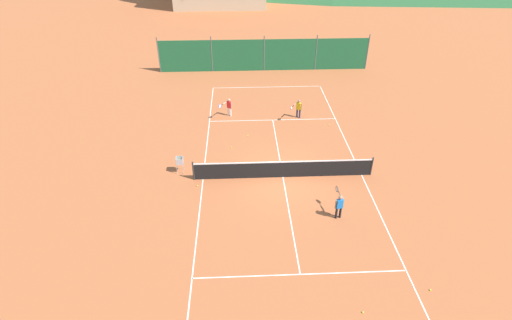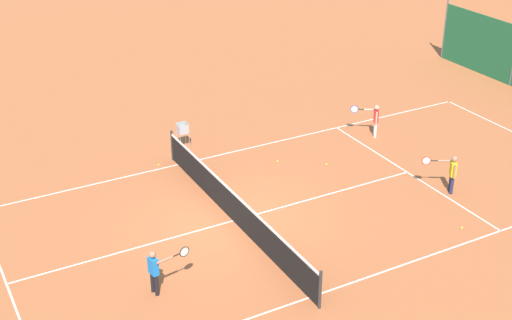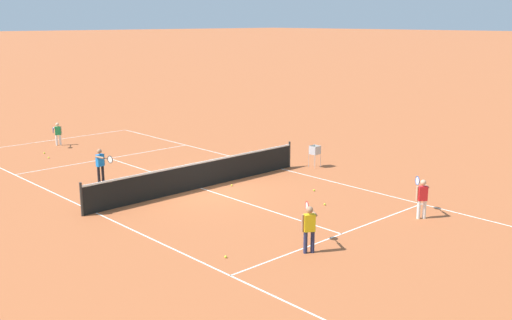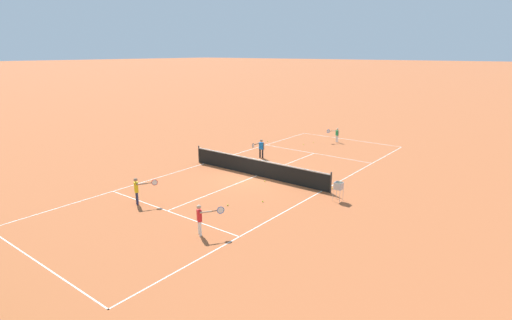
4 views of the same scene
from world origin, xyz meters
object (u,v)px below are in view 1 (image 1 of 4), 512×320
(tennis_ball_by_net_right, at_px, (232,147))
(tennis_ball_alley_left, at_px, (248,136))
(tennis_net, at_px, (283,169))
(player_far_service, at_px, (229,106))
(player_near_service, at_px, (339,204))
(tennis_ball_service_box, at_px, (263,171))
(tennis_ball_near_corner, at_px, (197,186))
(ball_hopper, at_px, (180,162))
(tennis_ball_far_corner, at_px, (363,312))
(tennis_ball_by_net_left, at_px, (329,125))
(player_near_baseline, at_px, (298,108))
(tennis_ball_mid_court, at_px, (430,290))

(tennis_ball_by_net_right, height_order, tennis_ball_alley_left, same)
(tennis_net, relative_size, player_far_service, 7.57)
(player_near_service, bearing_deg, tennis_ball_service_box, 129.50)
(tennis_ball_near_corner, bearing_deg, ball_hopper, 126.48)
(player_near_service, xyz_separation_m, ball_hopper, (-7.43, 3.89, -0.06))
(player_far_service, xyz_separation_m, tennis_ball_alley_left, (1.16, -2.81, -0.68))
(player_near_service, relative_size, tennis_ball_near_corner, 18.67)
(tennis_ball_service_box, relative_size, tennis_ball_alley_left, 1.00)
(player_far_service, distance_m, tennis_ball_far_corner, 16.06)
(tennis_ball_far_corner, relative_size, tennis_ball_by_net_left, 1.00)
(player_near_service, bearing_deg, tennis_ball_far_corner, -92.44)
(player_near_baseline, xyz_separation_m, tennis_ball_alley_left, (-3.35, -2.32, -0.70))
(tennis_ball_alley_left, distance_m, ball_hopper, 5.17)
(player_far_service, xyz_separation_m, tennis_ball_near_corner, (-1.49, -7.75, -0.68))
(tennis_net, xyz_separation_m, tennis_ball_alley_left, (-1.68, 4.34, -0.47))
(ball_hopper, bearing_deg, tennis_ball_by_net_right, 41.32)
(tennis_ball_service_box, xyz_separation_m, tennis_ball_mid_court, (5.60, -7.94, 0.00))
(tennis_net, bearing_deg, tennis_ball_by_net_left, 57.66)
(player_near_service, bearing_deg, tennis_ball_alley_left, 116.87)
(tennis_ball_by_net_right, bearing_deg, player_far_service, 92.51)
(tennis_ball_by_net_right, bearing_deg, tennis_ball_by_net_left, 22.06)
(ball_hopper, bearing_deg, tennis_ball_by_net_left, 28.70)
(player_near_service, xyz_separation_m, tennis_ball_near_corner, (-6.47, 2.59, -0.69))
(tennis_net, xyz_separation_m, tennis_ball_by_net_right, (-2.66, 3.02, -0.47))
(player_near_service, xyz_separation_m, player_far_service, (-4.97, 10.34, -0.01))
(tennis_ball_by_net_left, bearing_deg, tennis_ball_near_corner, -142.00)
(ball_hopper, bearing_deg, tennis_net, -7.51)
(player_near_baseline, bearing_deg, ball_hopper, -139.41)
(tennis_ball_by_net_left, relative_size, tennis_ball_mid_court, 1.00)
(tennis_ball_by_net_right, height_order, tennis_ball_near_corner, same)
(tennis_ball_far_corner, bearing_deg, tennis_ball_alley_left, 106.05)
(tennis_net, height_order, tennis_ball_near_corner, tennis_net)
(player_near_service, relative_size, player_near_baseline, 0.99)
(tennis_ball_far_corner, xyz_separation_m, tennis_ball_near_corner, (-6.25, 7.58, 0.00))
(player_near_baseline, bearing_deg, tennis_ball_near_corner, -129.54)
(player_near_service, relative_size, ball_hopper, 1.38)
(player_near_service, distance_m, tennis_ball_far_corner, 5.04)
(tennis_ball_service_box, height_order, tennis_ball_alley_left, same)
(tennis_ball_mid_court, distance_m, ball_hopper, 12.81)
(tennis_net, xyz_separation_m, ball_hopper, (-5.30, 0.70, 0.16))
(tennis_ball_by_net_right, distance_m, tennis_ball_far_corner, 12.10)
(tennis_ball_by_net_right, height_order, tennis_ball_far_corner, same)
(tennis_ball_far_corner, bearing_deg, ball_hopper, 129.10)
(tennis_net, height_order, player_far_service, player_far_service)
(tennis_ball_by_net_left, bearing_deg, tennis_ball_alley_left, -167.26)
(player_near_baseline, height_order, tennis_ball_alley_left, player_near_baseline)
(tennis_net, xyz_separation_m, player_near_service, (2.13, -3.19, 0.22))
(tennis_ball_service_box, relative_size, tennis_ball_by_net_left, 1.00)
(player_far_service, relative_size, tennis_ball_by_net_left, 18.37)
(tennis_ball_mid_court, bearing_deg, player_near_service, 120.93)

